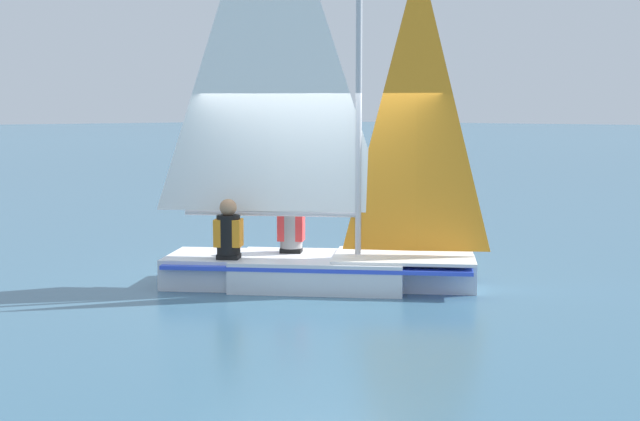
{
  "coord_description": "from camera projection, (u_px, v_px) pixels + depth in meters",
  "views": [
    {
      "loc": [
        -7.87,
        8.3,
        2.28
      ],
      "look_at": [
        0.0,
        0.0,
        0.99
      ],
      "focal_mm": 50.0,
      "sensor_mm": 36.0,
      "label": 1
    }
  ],
  "objects": [
    {
      "name": "sailor_crew",
      "position": [
        229.0,
        241.0,
        11.36
      ],
      "size": [
        0.43,
        0.42,
        1.16
      ],
      "rotation": [
        0.0,
        0.0,
        3.78
      ],
      "color": "black",
      "rests_on": "ground_plane"
    },
    {
      "name": "sailor_helm",
      "position": [
        291.0,
        235.0,
        11.87
      ],
      "size": [
        0.43,
        0.42,
        1.16
      ],
      "rotation": [
        0.0,
        0.0,
        3.78
      ],
      "color": "black",
      "rests_on": "ground_plane"
    },
    {
      "name": "ground_plane",
      "position": [
        320.0,
        286.0,
        11.62
      ],
      "size": [
        260.0,
        260.0,
        0.0
      ],
      "primitive_type": "plane",
      "color": "#38607A"
    },
    {
      "name": "sailboat_main",
      "position": [
        317.0,
        214.0,
        11.53
      ],
      "size": [
        3.95,
        3.44,
        5.74
      ],
      "rotation": [
        0.0,
        0.0,
        3.78
      ],
      "color": "silver",
      "rests_on": "ground_plane"
    },
    {
      "name": "buoy_marker",
      "position": [
        429.0,
        201.0,
        20.41
      ],
      "size": [
        0.62,
        0.62,
        1.38
      ],
      "color": "red",
      "rests_on": "ground_plane"
    }
  ]
}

